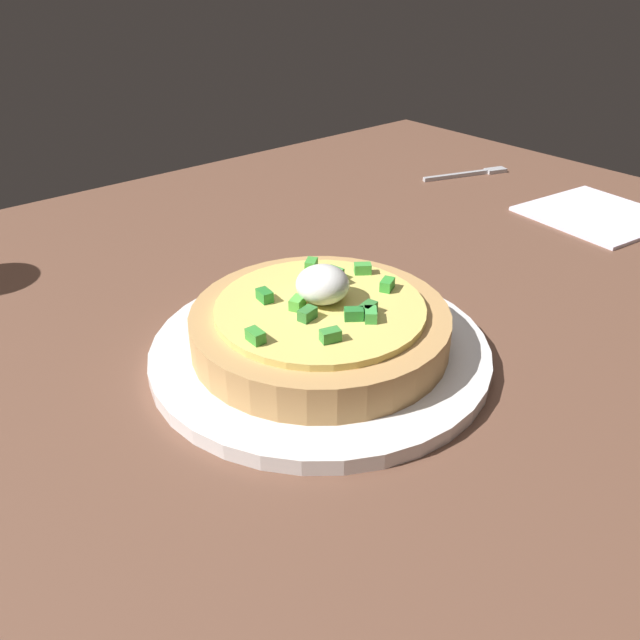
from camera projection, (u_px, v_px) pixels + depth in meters
The scene contains 5 objects.
dining_table at pixel (226, 351), 50.34cm from camera, with size 125.51×79.51×2.87cm, color brown.
plate at pixel (320, 350), 46.81cm from camera, with size 24.67×24.67×1.14cm, color white.
pizza at pixel (320, 324), 45.69cm from camera, with size 18.56×18.56×5.88cm.
fork at pixel (472, 173), 83.81cm from camera, with size 11.86×4.92×0.50cm.
napkin at pixel (597, 215), 71.18cm from camera, with size 13.52×13.52×0.40cm, color white.
Camera 1 is at (-21.45, -36.95, 29.17)cm, focal length 35.80 mm.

